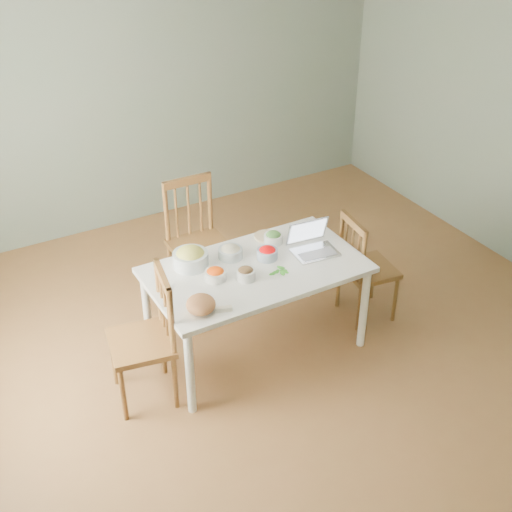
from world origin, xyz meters
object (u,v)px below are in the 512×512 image
bowl_squash (190,257)px  laptop (316,241)px  chair_far (200,244)px  chair_left (140,340)px  bread_boule (201,305)px  chair_right (369,267)px  dining_table (256,308)px

bowl_squash → laptop: size_ratio=0.80×
chair_far → laptop: size_ratio=3.20×
chair_far → bowl_squash: 0.73m
chair_left → laptop: bearing=101.3°
bread_boule → bowl_squash: bearing=71.9°
chair_far → bread_boule: bearing=-113.7°
chair_right → chair_far: bearing=57.6°
chair_far → bowl_squash: size_ratio=4.03×
bread_boule → chair_right: bearing=8.1°
chair_far → chair_left: (-0.88, -0.91, -0.02)m
chair_left → bowl_squash: chair_left is taller
chair_far → bowl_squash: bearing=-119.3°
bowl_squash → chair_far: bearing=59.8°
chair_left → chair_right: chair_left is taller
chair_left → bread_boule: 0.52m
chair_right → bread_boule: chair_right is taller
bread_boule → laptop: size_ratio=0.60×
laptop → dining_table: bearing=-180.0°
chair_far → chair_left: chair_far is taller
chair_far → chair_right: 1.40m
bowl_squash → laptop: 0.94m
dining_table → bread_boule: 0.78m
dining_table → chair_far: chair_far is taller
chair_left → dining_table: bearing=104.9°
dining_table → laptop: (0.48, -0.05, 0.48)m
chair_right → bread_boule: (-1.58, -0.22, 0.34)m
chair_right → bowl_squash: (-1.41, 0.32, 0.35)m
chair_right → laptop: laptop is taller
chair_right → bread_boule: size_ratio=4.69×
chair_left → laptop: (1.43, 0.03, 0.35)m
dining_table → chair_right: (1.00, -0.07, 0.09)m
chair_far → chair_right: bearing=-39.0°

